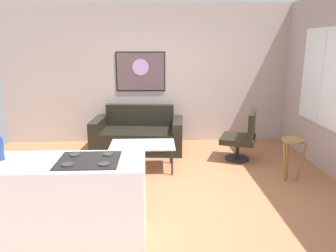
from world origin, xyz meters
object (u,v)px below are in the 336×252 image
at_px(couch, 138,136).
at_px(armchair, 242,137).
at_px(coffee_table, 143,146).
at_px(bar_stool, 292,148).
at_px(wall_painting, 141,72).

bearing_deg(couch, armchair, -19.99).
height_order(coffee_table, bar_stool, bar_stool).
bearing_deg(bar_stool, coffee_table, 167.05).
bearing_deg(coffee_table, bar_stool, -12.95).
height_order(coffee_table, wall_painting, wall_painting).
distance_m(couch, coffee_table, 1.07).
bearing_deg(armchair, couch, 160.01).
distance_m(bar_stool, wall_painting, 3.28).
xyz_separation_m(couch, coffee_table, (0.12, -1.05, 0.12)).
distance_m(armchair, bar_stool, 1.03).
relative_size(coffee_table, bar_stool, 1.60).
bearing_deg(couch, coffee_table, -83.45).
bearing_deg(bar_stool, armchair, 119.49).
height_order(couch, coffee_table, couch).
height_order(armchair, bar_stool, armchair).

